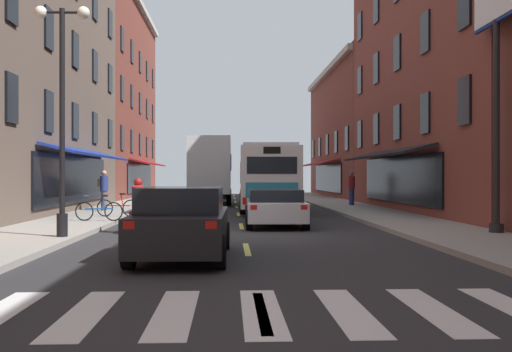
{
  "coord_description": "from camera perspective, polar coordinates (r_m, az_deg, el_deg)",
  "views": [
    {
      "loc": [
        -0.41,
        -17.65,
        1.72
      ],
      "look_at": [
        0.8,
        9.74,
        1.71
      ],
      "focal_mm": 42.51,
      "sensor_mm": 36.0,
      "label": 1
    }
  ],
  "objects": [
    {
      "name": "bicycle_near",
      "position": [
        24.06,
        -12.87,
        -2.89
      ],
      "size": [
        1.69,
        0.52,
        0.91
      ],
      "color": "black",
      "rests_on": "sidewalk_left"
    },
    {
      "name": "pedestrian_mid",
      "position": [
        33.12,
        8.99,
        -1.1
      ],
      "size": [
        0.36,
        0.36,
        1.81
      ],
      "rotation": [
        0.0,
        0.0,
        0.21
      ],
      "color": "navy",
      "rests_on": "sidewalk_right"
    },
    {
      "name": "sedan_mid",
      "position": [
        12.73,
        -6.94,
        -4.37
      ],
      "size": [
        1.97,
        4.45,
        1.49
      ],
      "color": "black",
      "rests_on": "ground"
    },
    {
      "name": "pedestrian_near",
      "position": [
        28.56,
        -14.13,
        -1.2
      ],
      "size": [
        0.52,
        0.47,
        1.83
      ],
      "rotation": [
        0.0,
        0.0,
        4.1
      ],
      "color": "#4C4C51",
      "rests_on": "sidewalk_left"
    },
    {
      "name": "motorcycle_rider",
      "position": [
        18.43,
        -11.03,
        -3.13
      ],
      "size": [
        0.62,
        2.07,
        1.66
      ],
      "color": "black",
      "rests_on": "ground"
    },
    {
      "name": "lane_centre_dashes",
      "position": [
        17.49,
        -1.18,
        -5.62
      ],
      "size": [
        0.14,
        73.9,
        0.01
      ],
      "color": "#DBCC4C",
      "rests_on": "ground"
    },
    {
      "name": "box_truck",
      "position": [
        36.81,
        -4.27,
        0.48
      ],
      "size": [
        2.51,
        7.63,
        3.95
      ],
      "color": "white",
      "rests_on": "ground"
    },
    {
      "name": "crosswalk_near",
      "position": [
        7.85,
        0.54,
        -12.61
      ],
      "size": [
        7.1,
        2.8,
        0.01
      ],
      "color": "silver",
      "rests_on": "ground"
    },
    {
      "name": "sedan_far",
      "position": [
        20.86,
        1.78,
        -2.9
      ],
      "size": [
        2.11,
        4.83,
        1.26
      ],
      "color": "silver",
      "rests_on": "ground"
    },
    {
      "name": "bicycle_mid",
      "position": [
        21.97,
        -14.55,
        -3.16
      ],
      "size": [
        1.71,
        0.48,
        0.91
      ],
      "color": "black",
      "rests_on": "sidewalk_left"
    },
    {
      "name": "street_lamp_twin",
      "position": [
        16.6,
        -17.78,
        5.95
      ],
      "size": [
        1.42,
        0.32,
        5.99
      ],
      "color": "black",
      "rests_on": "sidewalk_left"
    },
    {
      "name": "sedan_near",
      "position": [
        46.05,
        -3.85,
        -1.24
      ],
      "size": [
        1.98,
        4.33,
        1.41
      ],
      "color": "navy",
      "rests_on": "ground"
    },
    {
      "name": "transit_bus",
      "position": [
        30.33,
        0.98,
        -0.13
      ],
      "size": [
        2.82,
        11.41,
        3.13
      ],
      "color": "white",
      "rests_on": "ground"
    },
    {
      "name": "sidewalk_right",
      "position": [
        18.82,
        17.14,
        -5.02
      ],
      "size": [
        3.0,
        80.0,
        0.14
      ],
      "primitive_type": "cube",
      "color": "gray",
      "rests_on": "ground"
    },
    {
      "name": "billboard_sign",
      "position": [
        18.64,
        21.68,
        12.63
      ],
      "size": [
        0.4,
        2.82,
        7.42
      ],
      "color": "black",
      "rests_on": "sidewalk_right"
    },
    {
      "name": "sidewalk_left",
      "position": [
        18.56,
        -19.81,
        -5.09
      ],
      "size": [
        3.0,
        80.0,
        0.14
      ],
      "primitive_type": "cube",
      "color": "gray",
      "rests_on": "ground"
    },
    {
      "name": "ground_plane",
      "position": [
        17.74,
        -1.2,
        -5.71
      ],
      "size": [
        34.8,
        80.0,
        0.1
      ],
      "primitive_type": "cube",
      "color": "#28282B"
    }
  ]
}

